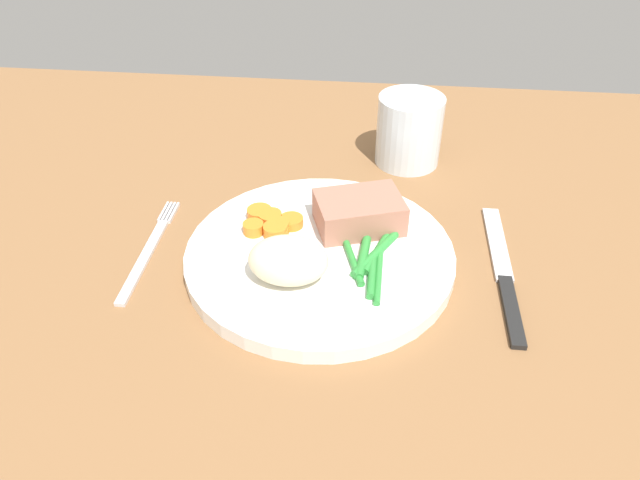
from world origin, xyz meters
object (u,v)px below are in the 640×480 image
water_glass (409,135)px  fork (149,249)px  knife (503,273)px  meat_portion (359,212)px  dinner_plate (320,254)px

water_glass → fork: bearing=-141.3°
water_glass → knife: bearing=-66.4°
fork → water_glass: 33.72cm
meat_portion → water_glass: (5.16, 16.55, 0.44)cm
fork → knife: size_ratio=0.81×
meat_portion → water_glass: size_ratio=1.00×
water_glass → meat_portion: bearing=-107.3°
dinner_plate → knife: bearing=-0.9°
fork → meat_portion: bearing=13.3°
dinner_plate → water_glass: 22.65cm
dinner_plate → fork: 17.48cm
meat_portion → knife: size_ratio=0.42×
knife → water_glass: (-9.17, 20.99, 3.49)cm
fork → dinner_plate: bearing=2.3°
dinner_plate → water_glass: size_ratio=3.10×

